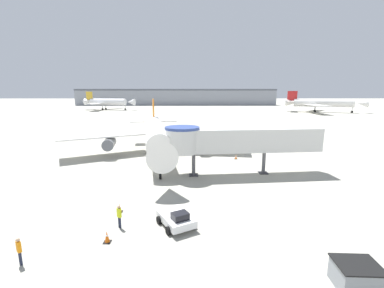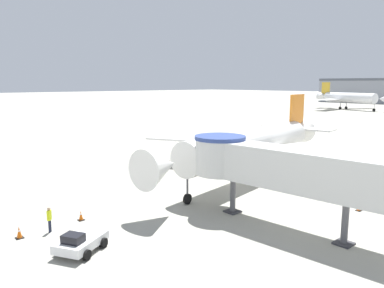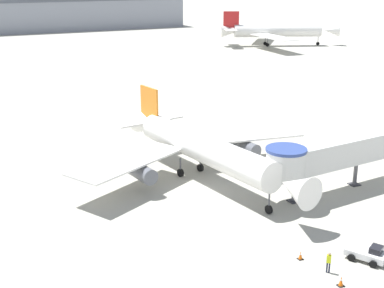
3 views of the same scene
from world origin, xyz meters
TOP-DOWN VIEW (x-y plane):
  - ground_plane at (0.00, 0.00)m, footprint 800.00×800.00m
  - main_airplane at (1.85, 3.02)m, footprint 30.60×30.16m
  - jet_bridge at (12.41, -6.45)m, footprint 19.06×4.80m
  - pushback_tug_white at (6.18, -19.05)m, footprint 3.25×3.76m
  - traffic_cone_apron_front at (1.58, -21.16)m, footprint 0.50×0.50m
  - traffic_cone_starboard_wing at (14.26, 0.94)m, footprint 0.42×0.42m
  - traffic_cone_near_nose at (1.23, -16.64)m, footprint 0.45×0.45m
  - ground_crew_wing_walker at (1.93, -19.25)m, footprint 0.39×0.38m
  - background_jet_red_tail at (74.30, 94.94)m, footprint 37.21×39.07m

SIDE VIEW (x-z plane):
  - ground_plane at x=0.00m, z-range 0.00..0.00m
  - traffic_cone_starboard_wing at x=14.26m, z-range -0.02..0.68m
  - traffic_cone_near_nose at x=1.23m, z-range -0.02..0.73m
  - traffic_cone_apron_front at x=1.58m, z-range -0.02..0.80m
  - pushback_tug_white at x=6.18m, z-range -0.06..1.30m
  - ground_crew_wing_walker at x=1.93m, z-range 0.14..1.94m
  - main_airplane at x=1.85m, z-range -0.65..8.10m
  - jet_bridge at x=12.41m, z-range 1.33..7.36m
  - background_jet_red_tail at x=74.30m, z-range -0.67..10.09m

